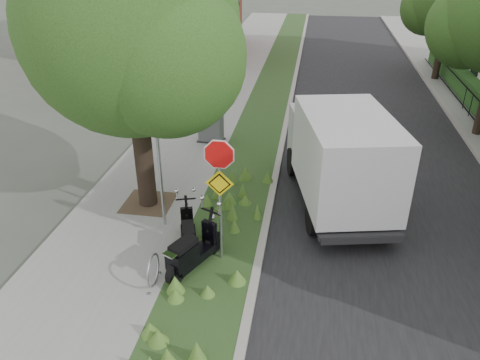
# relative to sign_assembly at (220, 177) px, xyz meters

# --- Properties ---
(ground) EXTENTS (120.00, 120.00, 0.00)m
(ground) POSITION_rel_sign_assembly_xyz_m (1.40, -0.58, -2.33)
(ground) COLOR #4C5147
(ground) RESTS_ON ground
(sidewalk_near) EXTENTS (3.50, 60.00, 0.12)m
(sidewalk_near) POSITION_rel_sign_assembly_xyz_m (-2.85, 9.42, -2.27)
(sidewalk_near) COLOR gray
(sidewalk_near) RESTS_ON ground
(verge) EXTENTS (2.00, 60.00, 0.12)m
(verge) POSITION_rel_sign_assembly_xyz_m (-0.10, 9.42, -2.27)
(verge) COLOR #284A1F
(verge) RESTS_ON ground
(kerb_near) EXTENTS (0.20, 60.00, 0.13)m
(kerb_near) POSITION_rel_sign_assembly_xyz_m (0.90, 9.42, -2.26)
(kerb_near) COLOR #9E9991
(kerb_near) RESTS_ON ground
(road) EXTENTS (7.00, 60.00, 0.01)m
(road) POSITION_rel_sign_assembly_xyz_m (4.40, 9.42, -2.32)
(road) COLOR black
(road) RESTS_ON ground
(kerb_far) EXTENTS (0.20, 60.00, 0.13)m
(kerb_far) POSITION_rel_sign_assembly_xyz_m (7.90, 9.42, -2.26)
(kerb_far) COLOR #9E9991
(kerb_far) RESTS_ON ground
(street_tree_main) EXTENTS (6.21, 5.54, 7.66)m
(street_tree_main) POSITION_rel_sign_assembly_xyz_m (-2.68, 2.28, 2.48)
(street_tree_main) COLOR black
(street_tree_main) RESTS_ON ground
(bare_post) EXTENTS (0.08, 0.08, 4.00)m
(bare_post) POSITION_rel_sign_assembly_xyz_m (-1.80, 1.22, -0.21)
(bare_post) COLOR #A5A8AD
(bare_post) RESTS_ON ground
(bike_hoop) EXTENTS (0.06, 0.78, 0.77)m
(bike_hoop) POSITION_rel_sign_assembly_xyz_m (-1.30, -1.18, -1.83)
(bike_hoop) COLOR #A5A8AD
(bike_hoop) RESTS_ON ground
(sign_assembly) EXTENTS (0.94, 0.08, 3.22)m
(sign_assembly) POSITION_rel_sign_assembly_xyz_m (0.00, 0.00, 0.00)
(sign_assembly) COLOR #A5A8AD
(sign_assembly) RESTS_ON ground
(far_tree_c) EXTENTS (4.37, 3.89, 5.93)m
(far_tree_c) POSITION_rel_sign_assembly_xyz_m (8.34, 17.46, 1.63)
(far_tree_c) COLOR black
(far_tree_c) RESTS_ON ground
(scooter_near) EXTENTS (0.69, 1.67, 0.82)m
(scooter_near) POSITION_rel_sign_assembly_xyz_m (-0.84, 0.16, -1.81)
(scooter_near) COLOR black
(scooter_near) RESTS_ON ground
(scooter_far) EXTENTS (1.01, 1.84, 0.94)m
(scooter_far) POSITION_rel_sign_assembly_xyz_m (-0.61, -0.64, -1.75)
(scooter_far) COLOR black
(scooter_far) RESTS_ON ground
(box_truck) EXTENTS (3.22, 5.77, 2.47)m
(box_truck) POSITION_rel_sign_assembly_xyz_m (2.78, 3.25, -0.72)
(box_truck) COLOR #262628
(box_truck) RESTS_ON ground
(utility_cabinet) EXTENTS (1.02, 0.73, 1.28)m
(utility_cabinet) POSITION_rel_sign_assembly_xyz_m (-1.77, 7.05, -1.59)
(utility_cabinet) COLOR #262628
(utility_cabinet) RESTS_ON ground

